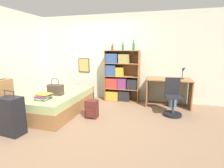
{
  "coord_description": "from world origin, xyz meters",
  "views": [
    {
      "loc": [
        1.72,
        -3.7,
        1.56
      ],
      "look_at": [
        0.64,
        0.2,
        0.75
      ],
      "focal_mm": 28.0,
      "sensor_mm": 36.0,
      "label": 1
    }
  ],
  "objects_px": {
    "book_stack_on_bed": "(43,96)",
    "bottle_green": "(112,48)",
    "desk_chair": "(173,103)",
    "suitcase": "(12,116)",
    "bottle_clear": "(134,46)",
    "bed": "(59,102)",
    "desk_lamp": "(184,71)",
    "handbag": "(56,90)",
    "bookcase": "(119,78)",
    "bottle_brown": "(123,47)",
    "waste_bin": "(173,102)",
    "backpack": "(92,109)",
    "desk": "(169,87)"
  },
  "relations": [
    {
      "from": "bed",
      "to": "waste_bin",
      "type": "distance_m",
      "value": 3.01
    },
    {
      "from": "bookcase",
      "to": "bottle_brown",
      "type": "xyz_separation_m",
      "value": [
        0.08,
        0.05,
        0.92
      ]
    },
    {
      "from": "handbag",
      "to": "desk_chair",
      "type": "bearing_deg",
      "value": 14.8
    },
    {
      "from": "suitcase",
      "to": "bookcase",
      "type": "xyz_separation_m",
      "value": [
        1.4,
        2.66,
        0.34
      ]
    },
    {
      "from": "book_stack_on_bed",
      "to": "desk_chair",
      "type": "xyz_separation_m",
      "value": [
        2.74,
        1.11,
        -0.26
      ]
    },
    {
      "from": "book_stack_on_bed",
      "to": "bottle_green",
      "type": "relative_size",
      "value": 1.8
    },
    {
      "from": "book_stack_on_bed",
      "to": "bookcase",
      "type": "xyz_separation_m",
      "value": [
        1.24,
        1.95,
        0.15
      ]
    },
    {
      "from": "bottle_brown",
      "to": "backpack",
      "type": "xyz_separation_m",
      "value": [
        -0.38,
        -1.56,
        -1.41
      ]
    },
    {
      "from": "desk_lamp",
      "to": "waste_bin",
      "type": "xyz_separation_m",
      "value": [
        -0.23,
        -0.15,
        -0.86
      ]
    },
    {
      "from": "bottle_clear",
      "to": "desk_chair",
      "type": "xyz_separation_m",
      "value": [
        1.1,
        -0.85,
        -1.34
      ]
    },
    {
      "from": "bottle_green",
      "to": "bed",
      "type": "bearing_deg",
      "value": -126.51
    },
    {
      "from": "suitcase",
      "to": "bottle_brown",
      "type": "distance_m",
      "value": 3.33
    },
    {
      "from": "bed",
      "to": "desk_lamp",
      "type": "bearing_deg",
      "value": 23.17
    },
    {
      "from": "bottle_brown",
      "to": "desk_lamp",
      "type": "xyz_separation_m",
      "value": [
        1.7,
        -0.11,
        -0.63
      ]
    },
    {
      "from": "desk",
      "to": "desk_lamp",
      "type": "relative_size",
      "value": 3.37
    },
    {
      "from": "bottle_green",
      "to": "desk_lamp",
      "type": "distance_m",
      "value": 2.1
    },
    {
      "from": "handbag",
      "to": "suitcase",
      "type": "bearing_deg",
      "value": -100.44
    },
    {
      "from": "book_stack_on_bed",
      "to": "backpack",
      "type": "height_order",
      "value": "book_stack_on_bed"
    },
    {
      "from": "desk_chair",
      "to": "waste_bin",
      "type": "height_order",
      "value": "desk_chair"
    },
    {
      "from": "bottle_green",
      "to": "desk_lamp",
      "type": "height_order",
      "value": "bottle_green"
    },
    {
      "from": "bookcase",
      "to": "bottle_green",
      "type": "height_order",
      "value": "bottle_green"
    },
    {
      "from": "bottle_green",
      "to": "bottle_clear",
      "type": "bearing_deg",
      "value": 0.36
    },
    {
      "from": "suitcase",
      "to": "waste_bin",
      "type": "xyz_separation_m",
      "value": [
        2.95,
        2.45,
        -0.23
      ]
    },
    {
      "from": "book_stack_on_bed",
      "to": "bottle_brown",
      "type": "relative_size",
      "value": 1.46
    },
    {
      "from": "bottle_green",
      "to": "desk_chair",
      "type": "bearing_deg",
      "value": -26.16
    },
    {
      "from": "bookcase",
      "to": "desk",
      "type": "distance_m",
      "value": 1.44
    },
    {
      "from": "bookcase",
      "to": "desk_lamp",
      "type": "height_order",
      "value": "bookcase"
    },
    {
      "from": "bed",
      "to": "handbag",
      "type": "distance_m",
      "value": 0.43
    },
    {
      "from": "bookcase",
      "to": "desk_lamp",
      "type": "relative_size",
      "value": 4.38
    },
    {
      "from": "bookcase",
      "to": "backpack",
      "type": "xyz_separation_m",
      "value": [
        -0.3,
        -1.51,
        -0.5
      ]
    },
    {
      "from": "backpack",
      "to": "bottle_brown",
      "type": "bearing_deg",
      "value": 76.18
    },
    {
      "from": "book_stack_on_bed",
      "to": "bottle_green",
      "type": "bearing_deg",
      "value": 62.71
    },
    {
      "from": "waste_bin",
      "to": "desk",
      "type": "bearing_deg",
      "value": 152.86
    },
    {
      "from": "handbag",
      "to": "desk_lamp",
      "type": "height_order",
      "value": "desk_lamp"
    },
    {
      "from": "bottle_clear",
      "to": "desk",
      "type": "xyz_separation_m",
      "value": [
        1.02,
        -0.16,
        -1.11
      ]
    },
    {
      "from": "bookcase",
      "to": "bottle_clear",
      "type": "distance_m",
      "value": 1.02
    },
    {
      "from": "bed",
      "to": "waste_bin",
      "type": "relative_size",
      "value": 7.62
    },
    {
      "from": "book_stack_on_bed",
      "to": "bottle_brown",
      "type": "height_order",
      "value": "bottle_brown"
    },
    {
      "from": "waste_bin",
      "to": "handbag",
      "type": "bearing_deg",
      "value": -153.93
    },
    {
      "from": "bottle_green",
      "to": "bottle_clear",
      "type": "relative_size",
      "value": 0.7
    },
    {
      "from": "bottle_brown",
      "to": "bed",
      "type": "bearing_deg",
      "value": -133.35
    },
    {
      "from": "desk",
      "to": "bottle_brown",
      "type": "bearing_deg",
      "value": 171.96
    },
    {
      "from": "suitcase",
      "to": "bookcase",
      "type": "distance_m",
      "value": 3.02
    },
    {
      "from": "suitcase",
      "to": "bottle_brown",
      "type": "relative_size",
      "value": 3.43
    },
    {
      "from": "bed",
      "to": "desk_lamp",
      "type": "height_order",
      "value": "desk_lamp"
    },
    {
      "from": "bookcase",
      "to": "bottle_clear",
      "type": "height_order",
      "value": "bottle_clear"
    },
    {
      "from": "suitcase",
      "to": "bottle_clear",
      "type": "relative_size",
      "value": 2.96
    },
    {
      "from": "suitcase",
      "to": "desk_lamp",
      "type": "distance_m",
      "value": 4.15
    },
    {
      "from": "desk_chair",
      "to": "book_stack_on_bed",
      "type": "bearing_deg",
      "value": -157.97
    },
    {
      "from": "bookcase",
      "to": "backpack",
      "type": "relative_size",
      "value": 3.67
    }
  ]
}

